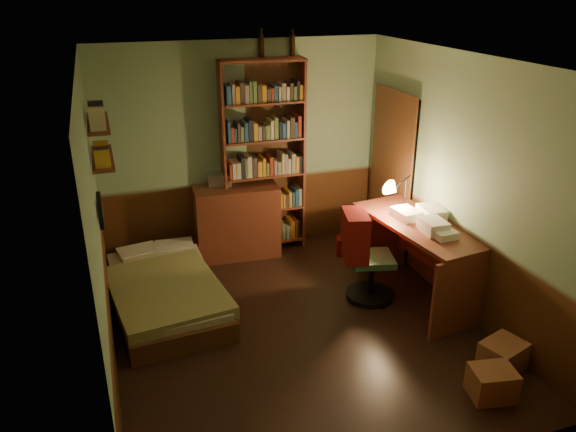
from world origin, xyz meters
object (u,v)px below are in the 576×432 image
object	(u,v)px
desk	(416,259)
dresser	(237,221)
bed	(164,282)
cardboard_box_a	(492,383)
cardboard_box_b	(503,355)
bookshelf	(263,159)
mini_stereo	(221,179)
desk_lamp	(406,183)
office_chair	(372,261)

from	to	relation	value
desk	dresser	bearing A→B (deg)	127.93
bed	dresser	size ratio (longest dim) A/B	1.85
cardboard_box_a	cardboard_box_b	size ratio (longest dim) A/B	0.96
bookshelf	desk	world-z (taller)	bookshelf
dresser	mini_stereo	bearing A→B (deg)	144.44
dresser	desk	xyz separation A→B (m)	(1.60, -1.60, -0.02)
bookshelf	cardboard_box_a	xyz separation A→B (m)	(0.97, -3.35, -1.06)
bookshelf	cardboard_box_b	bearing A→B (deg)	-63.35
bed	cardboard_box_a	distance (m)	3.34
bed	desk_lamp	distance (m)	2.81
dresser	bookshelf	distance (m)	0.84
desk_lamp	cardboard_box_a	size ratio (longest dim) A/B	1.77
office_chair	cardboard_box_b	size ratio (longest dim) A/B	2.38
mini_stereo	cardboard_box_b	distance (m)	3.71
dresser	cardboard_box_b	bearing A→B (deg)	-56.78
bookshelf	cardboard_box_a	bearing A→B (deg)	-70.16
dresser	mini_stereo	xyz separation A→B (m)	(-0.15, 0.12, 0.53)
mini_stereo	cardboard_box_a	distance (m)	3.81
bed	desk_lamp	bearing A→B (deg)	-10.52
mini_stereo	desk	xyz separation A→B (m)	(1.75, -1.72, -0.55)
dresser	office_chair	size ratio (longest dim) A/B	1.16
cardboard_box_a	desk_lamp	bearing A→B (deg)	82.55
dresser	cardboard_box_a	bearing A→B (deg)	-63.70
office_chair	cardboard_box_b	distance (m)	1.62
dresser	mini_stereo	distance (m)	0.56
dresser	cardboard_box_b	xyz separation A→B (m)	(1.69, -2.99, -0.32)
mini_stereo	dresser	bearing A→B (deg)	-23.94
dresser	bookshelf	xyz separation A→B (m)	(0.38, 0.08, 0.74)
bed	mini_stereo	size ratio (longest dim) A/B	6.75
cardboard_box_b	desk	bearing A→B (deg)	93.49
mini_stereo	cardboard_box_b	bearing A→B (deg)	-44.03
cardboard_box_b	desk_lamp	bearing A→B (deg)	92.02
mini_stereo	desk_lamp	xyz separation A→B (m)	(1.78, -1.35, 0.19)
desk_lamp	office_chair	distance (m)	0.94
bookshelf	cardboard_box_b	world-z (taller)	bookshelf
dresser	bed	bearing A→B (deg)	-133.80
mini_stereo	desk_lamp	distance (m)	2.24
bed	office_chair	world-z (taller)	office_chair
mini_stereo	office_chair	distance (m)	2.14
desk_lamp	desk	bearing A→B (deg)	-81.48
bookshelf	office_chair	distance (m)	1.91
dresser	cardboard_box_a	distance (m)	3.55
cardboard_box_b	dresser	bearing A→B (deg)	119.45
mini_stereo	cardboard_box_b	world-z (taller)	mini_stereo
bed	dresser	world-z (taller)	dresser
desk	desk_lamp	distance (m)	0.83
desk	cardboard_box_a	bearing A→B (deg)	-105.48
desk_lamp	office_chair	world-z (taller)	desk_lamp
desk	cardboard_box_b	world-z (taller)	desk
bookshelf	office_chair	size ratio (longest dim) A/B	2.72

